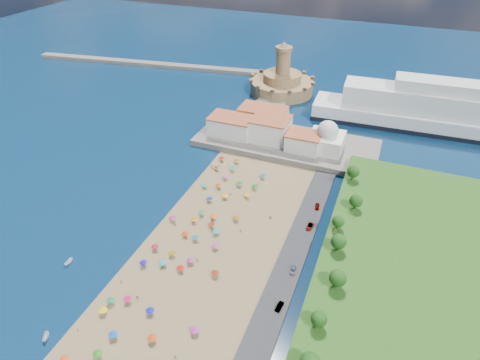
% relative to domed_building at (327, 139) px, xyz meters
% --- Properties ---
extents(ground, '(700.00, 700.00, 0.00)m').
position_rel_domed_building_xyz_m(ground, '(-30.00, -71.00, -8.97)').
color(ground, '#071938').
rests_on(ground, ground).
extents(terrace, '(90.00, 36.00, 3.00)m').
position_rel_domed_building_xyz_m(terrace, '(-20.00, 2.00, -7.47)').
color(terrace, '#59544C').
rests_on(terrace, ground).
extents(jetty, '(18.00, 70.00, 2.40)m').
position_rel_domed_building_xyz_m(jetty, '(-42.00, 37.00, -7.77)').
color(jetty, '#59544C').
rests_on(jetty, ground).
extents(breakwater, '(199.03, 34.77, 2.60)m').
position_rel_domed_building_xyz_m(breakwater, '(-140.00, 82.00, -7.67)').
color(breakwater, '#59544C').
rests_on(breakwater, ground).
extents(waterfront_buildings, '(57.00, 29.00, 11.00)m').
position_rel_domed_building_xyz_m(waterfront_buildings, '(-33.05, 2.64, -1.10)').
color(waterfront_buildings, silver).
rests_on(waterfront_buildings, terrace).
extents(domed_building, '(16.00, 16.00, 15.00)m').
position_rel_domed_building_xyz_m(domed_building, '(0.00, 0.00, 0.00)').
color(domed_building, silver).
rests_on(domed_building, terrace).
extents(fortress, '(40.00, 40.00, 32.40)m').
position_rel_domed_building_xyz_m(fortress, '(-42.00, 67.00, -2.29)').
color(fortress, '#A17850').
rests_on(fortress, ground).
extents(cruise_ship, '(152.78, 28.96, 33.21)m').
position_rel_domed_building_xyz_m(cruise_ship, '(60.05, 48.91, 0.86)').
color(cruise_ship, black).
rests_on(cruise_ship, ground).
extents(beach_parasols, '(32.82, 114.26, 2.20)m').
position_rel_domed_building_xyz_m(beach_parasols, '(-32.31, -78.34, -6.83)').
color(beach_parasols, gray).
rests_on(beach_parasols, beach).
extents(beachgoers, '(37.89, 92.71, 1.85)m').
position_rel_domed_building_xyz_m(beachgoers, '(-29.81, -70.57, -7.85)').
color(beachgoers, tan).
rests_on(beachgoers, beach).
extents(moored_boats, '(16.26, 29.10, 1.51)m').
position_rel_domed_building_xyz_m(moored_boats, '(-59.53, -114.72, -8.24)').
color(moored_boats, white).
rests_on(moored_boats, ground).
extents(parked_cars, '(2.37, 55.88, 1.34)m').
position_rel_domed_building_xyz_m(parked_cars, '(6.00, -65.73, -7.64)').
color(parked_cars, gray).
rests_on(parked_cars, promenade).
extents(hillside_trees, '(9.58, 110.86, 6.67)m').
position_rel_domed_building_xyz_m(hillside_trees, '(18.35, -78.76, 0.91)').
color(hillside_trees, '#382314').
rests_on(hillside_trees, hillside).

